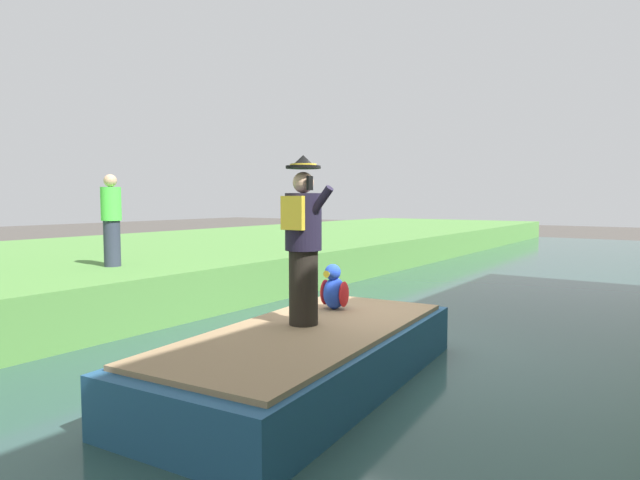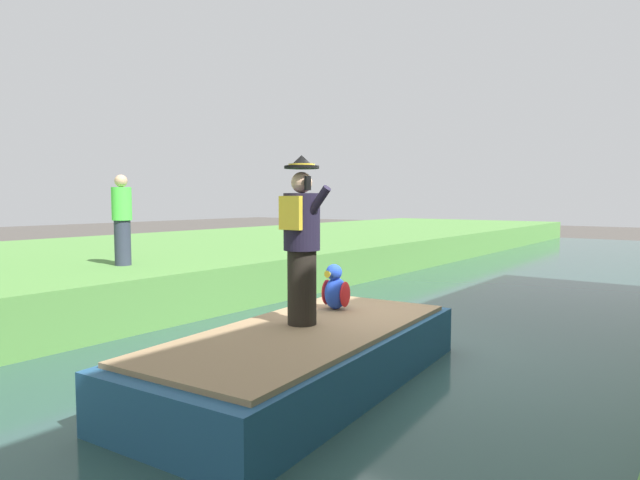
# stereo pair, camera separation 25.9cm
# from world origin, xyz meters

# --- Properties ---
(ground_plane) EXTENTS (80.00, 80.00, 0.00)m
(ground_plane) POSITION_xyz_m (0.00, 0.00, 0.00)
(ground_plane) COLOR #4C4742
(canal_water) EXTENTS (6.56, 48.00, 0.10)m
(canal_water) POSITION_xyz_m (0.00, 0.00, 0.05)
(canal_water) COLOR #2D4C47
(canal_water) RESTS_ON ground
(grass_bank_near) EXTENTS (9.30, 48.00, 0.92)m
(grass_bank_near) POSITION_xyz_m (-7.93, 0.00, 0.46)
(grass_bank_near) COLOR #568E42
(grass_bank_near) RESTS_ON ground
(boat) EXTENTS (2.16, 4.34, 0.61)m
(boat) POSITION_xyz_m (0.00, -1.36, 0.40)
(boat) COLOR #23517A
(boat) RESTS_ON canal_water
(person_pirate) EXTENTS (0.61, 0.42, 1.85)m
(person_pirate) POSITION_xyz_m (-0.15, -1.23, 1.64)
(person_pirate) COLOR black
(person_pirate) RESTS_ON boat
(parrot_plush) EXTENTS (0.36, 0.35, 0.57)m
(parrot_plush) POSITION_xyz_m (-0.33, -0.34, 0.95)
(parrot_plush) COLOR blue
(parrot_plush) RESTS_ON boat
(person_bystander) EXTENTS (0.34, 0.34, 1.60)m
(person_bystander) POSITION_xyz_m (-4.99, -0.29, 1.73)
(person_bystander) COLOR #33384C
(person_bystander) RESTS_ON grass_bank_near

